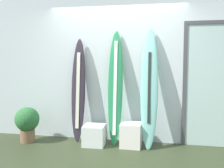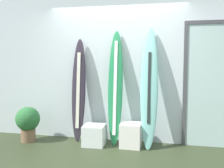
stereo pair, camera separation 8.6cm
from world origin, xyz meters
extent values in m
cube|color=#313B24|center=(0.00, 0.00, -0.02)|extent=(8.00, 8.00, 0.04)
cube|color=silver|center=(0.00, 1.30, 1.40)|extent=(7.20, 0.20, 2.80)
ellipsoid|color=#2B2530|center=(-0.69, 1.03, 0.95)|extent=(0.27, 0.28, 1.91)
cube|color=beige|center=(-0.69, 0.99, 0.96)|extent=(0.07, 0.16, 1.39)
cone|color=black|center=(-0.69, 0.99, 0.17)|extent=(0.07, 0.08, 0.11)
ellipsoid|color=#227E4A|center=(0.01, 1.00, 1.02)|extent=(0.27, 0.35, 2.04)
cube|color=white|center=(0.01, 0.98, 1.02)|extent=(0.07, 0.26, 1.66)
cone|color=black|center=(0.01, 0.91, 0.18)|extent=(0.07, 0.08, 0.11)
ellipsoid|color=#7CC5BB|center=(0.62, 0.94, 1.04)|extent=(0.31, 0.46, 2.08)
cube|color=#1F2726|center=(0.62, 0.91, 1.05)|extent=(0.05, 0.24, 1.20)
cube|color=white|center=(-0.34, 0.83, 0.18)|extent=(0.39, 0.39, 0.36)
cube|color=white|center=(0.31, 0.88, 0.21)|extent=(0.36, 0.36, 0.42)
cube|color=silver|center=(1.78, 1.18, 1.06)|extent=(1.07, 0.02, 2.12)
cube|color=#47474C|center=(1.22, 1.18, 1.06)|extent=(0.06, 0.06, 2.12)
cube|color=#47474C|center=(1.78, 1.18, 2.15)|extent=(1.19, 0.06, 0.06)
cylinder|color=brown|center=(-1.60, 0.77, 0.12)|extent=(0.26, 0.26, 0.24)
sphere|color=#2D6D37|center=(-1.60, 0.77, 0.43)|extent=(0.44, 0.44, 0.44)
camera|label=1|loc=(0.83, -3.52, 1.52)|focal=41.50mm
camera|label=2|loc=(0.91, -3.50, 1.52)|focal=41.50mm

